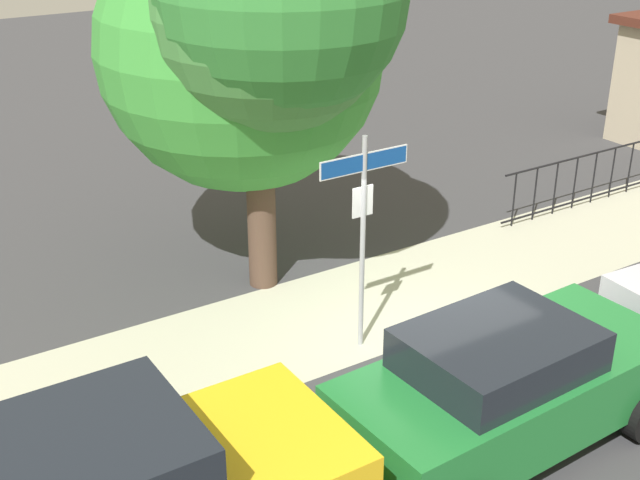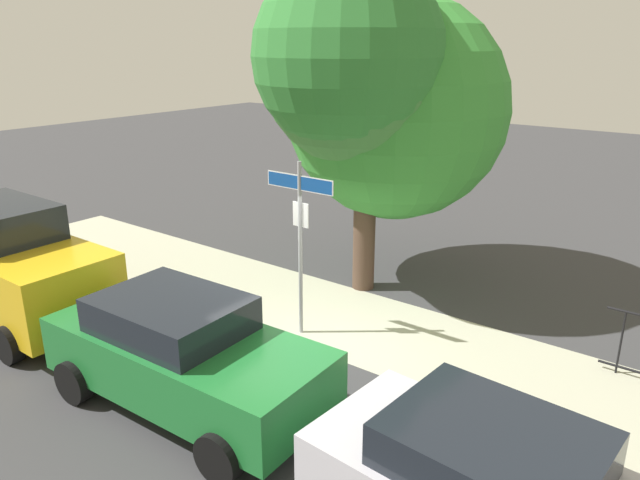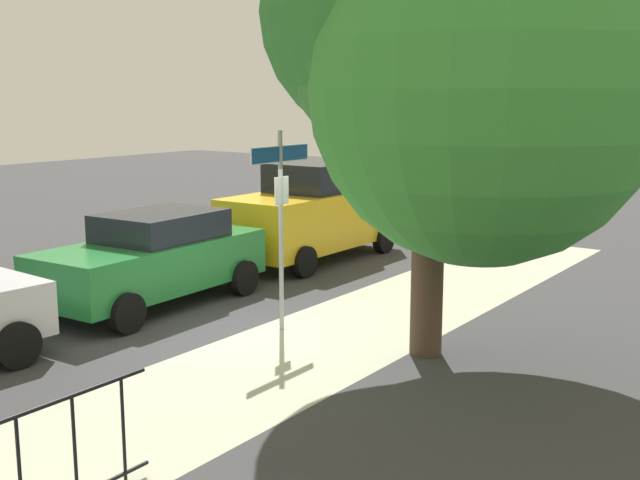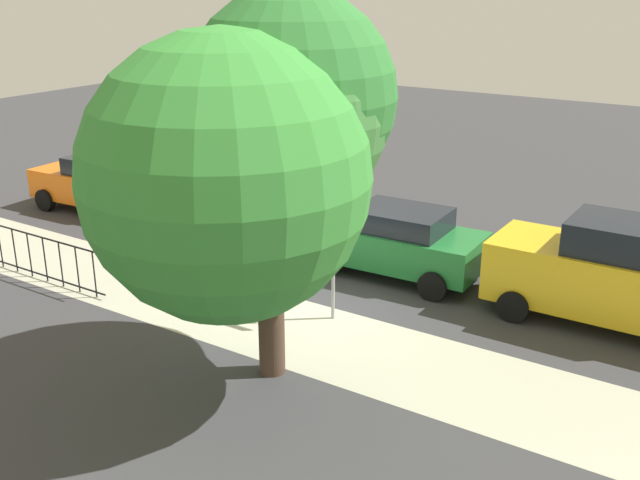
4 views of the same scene
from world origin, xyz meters
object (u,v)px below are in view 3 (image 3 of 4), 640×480
Objects in this scene: shade_tree at (439,58)px; car_green at (153,258)px; car_yellow at (314,212)px; street_sign at (281,195)px.

car_green is (0.25, -5.24, -3.23)m from shade_tree.
car_yellow is at bearing 178.16° from car_green.
street_sign reaches higher than car_green.
shade_tree reaches higher than street_sign.
street_sign is 0.48× the size of shade_tree.
car_yellow reaches higher than car_green.
shade_tree is at bearing 90.59° from car_green.
car_yellow is (-4.53, -5.27, -3.00)m from shade_tree.
car_green is (4.78, 0.03, -0.23)m from car_yellow.
street_sign is at bearing 30.37° from car_yellow.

